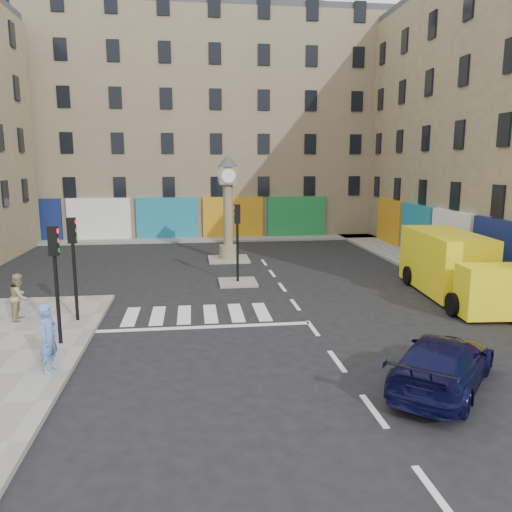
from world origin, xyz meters
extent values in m
plane|color=black|center=(0.00, 0.00, 0.00)|extent=(120.00, 120.00, 0.00)
cube|color=gray|center=(8.70, 10.00, 0.07)|extent=(2.60, 30.00, 0.15)
cube|color=gray|center=(-4.00, 22.20, 0.07)|extent=(32.00, 2.40, 0.15)
cube|color=gray|center=(-2.00, 8.00, 0.06)|extent=(1.80, 1.80, 0.12)
cube|color=gray|center=(-2.00, 14.00, 0.06)|extent=(2.40, 2.40, 0.12)
cube|color=#7D6E53|center=(-4.00, 28.00, 8.50)|extent=(32.00, 10.00, 17.00)
cylinder|color=black|center=(-8.30, 0.20, 1.55)|extent=(0.12, 0.12, 2.80)
cube|color=black|center=(-8.30, 0.20, 3.40)|extent=(0.28, 0.22, 0.90)
cylinder|color=black|center=(-8.30, 2.60, 1.55)|extent=(0.12, 0.12, 2.80)
cube|color=black|center=(-8.30, 2.60, 3.40)|extent=(0.28, 0.22, 0.90)
cylinder|color=black|center=(-2.00, 8.00, 1.52)|extent=(0.12, 0.12, 2.80)
cube|color=black|center=(-2.00, 8.00, 3.37)|extent=(0.28, 0.22, 0.90)
cylinder|color=#938460|center=(-2.00, 14.00, 0.52)|extent=(1.10, 1.10, 0.80)
cylinder|color=#938460|center=(-2.00, 14.00, 2.72)|extent=(0.56, 0.56, 3.60)
cube|color=#938460|center=(-2.00, 14.00, 5.02)|extent=(1.00, 1.00, 1.00)
cylinder|color=white|center=(-2.00, 13.48, 5.02)|extent=(0.80, 0.06, 0.80)
cone|color=#333338|center=(-2.00, 14.00, 5.87)|extent=(1.20, 1.20, 0.70)
imported|color=black|center=(2.18, -4.02, 0.68)|extent=(4.51, 4.80, 1.36)
cube|color=yellow|center=(7.06, 5.25, 1.41)|extent=(2.73, 5.60, 2.60)
cube|color=yellow|center=(6.70, 1.21, 1.07)|extent=(2.26, 1.54, 1.92)
cube|color=black|center=(6.69, 1.15, 1.52)|extent=(2.00, 1.18, 0.79)
cylinder|color=black|center=(5.61, 1.76, 0.45)|extent=(0.36, 0.92, 0.90)
cylinder|color=black|center=(7.86, 1.56, 0.45)|extent=(0.36, 0.92, 0.90)
cylinder|color=black|center=(6.06, 6.70, 0.45)|extent=(0.36, 0.92, 0.90)
cylinder|color=black|center=(8.31, 6.50, 0.45)|extent=(0.36, 0.92, 0.90)
imported|color=#567DC5|center=(-8.00, -2.02, 1.09)|extent=(0.62, 0.78, 1.88)
imported|color=#9D8B61|center=(-10.34, 2.91, 1.00)|extent=(0.68, 0.85, 1.70)
camera|label=1|loc=(-4.10, -15.37, 5.69)|focal=35.00mm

